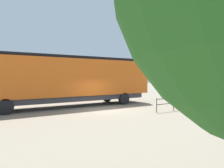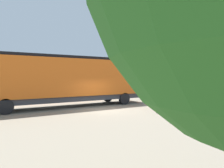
# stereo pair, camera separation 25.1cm
# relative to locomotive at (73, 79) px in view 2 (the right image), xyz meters

# --- Properties ---
(ground_plane) EXTENTS (120.00, 120.00, 0.00)m
(ground_plane) POSITION_rel_locomotive_xyz_m (3.55, 1.10, -2.42)
(ground_plane) COLOR gray
(locomotive) EXTENTS (3.17, 16.04, 4.35)m
(locomotive) POSITION_rel_locomotive_xyz_m (0.00, 0.00, 0.00)
(locomotive) COLOR orange
(locomotive) RESTS_ON ground_plane
(lamp_post) EXTENTS (0.45, 0.45, 7.14)m
(lamp_post) POSITION_rel_locomotive_xyz_m (7.68, 6.84, 2.17)
(lamp_post) COLOR black
(lamp_post) RESTS_ON ground_plane
(platform_fence) EXTENTS (0.05, 9.17, 1.05)m
(platform_fence) POSITION_rel_locomotive_xyz_m (6.72, 7.98, -1.73)
(platform_fence) COLOR black
(platform_fence) RESTS_ON ground_plane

